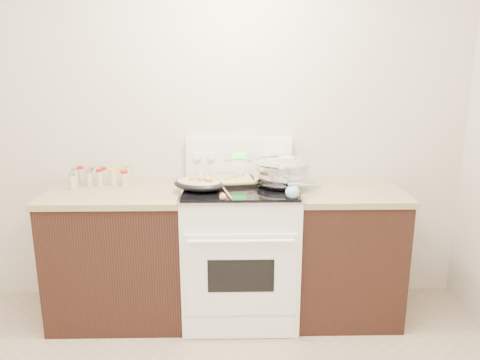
{
  "coord_description": "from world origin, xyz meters",
  "views": [
    {
      "loc": [
        0.29,
        -1.6,
        1.77
      ],
      "look_at": [
        0.35,
        1.37,
        1.0
      ],
      "focal_mm": 35.0,
      "sensor_mm": 36.0,
      "label": 1
    }
  ],
  "objects": [
    {
      "name": "counter_right",
      "position": [
        1.08,
        1.43,
        0.46
      ],
      "size": [
        0.73,
        0.67,
        0.92
      ],
      "color": "black",
      "rests_on": "ground"
    },
    {
      "name": "blue_ladle",
      "position": [
        0.68,
        1.16,
        0.98
      ],
      "size": [
        0.25,
        0.2,
        0.11
      ],
      "color": "#7EADBC",
      "rests_on": "kitchen_range"
    },
    {
      "name": "kitchen_range",
      "position": [
        0.35,
        1.42,
        0.49
      ],
      "size": [
        0.78,
        0.73,
        1.22
      ],
      "color": "white",
      "rests_on": "ground"
    },
    {
      "name": "room_shell",
      "position": [
        0.0,
        0.0,
        1.7
      ],
      "size": [
        4.1,
        3.6,
        2.75
      ],
      "color": "beige",
      "rests_on": "ground"
    },
    {
      "name": "spice_jars",
      "position": [
        -0.62,
        1.57,
        0.98
      ],
      "size": [
        0.39,
        0.23,
        0.13
      ],
      "color": "#BFB28C",
      "rests_on": "counter_left"
    },
    {
      "name": "counter_left",
      "position": [
        -0.48,
        1.43,
        0.46
      ],
      "size": [
        0.93,
        0.67,
        0.92
      ],
      "color": "black",
      "rests_on": "ground"
    },
    {
      "name": "mixing_bowl",
      "position": [
        0.63,
        1.43,
        1.03
      ],
      "size": [
        0.42,
        0.42,
        0.23
      ],
      "color": "silver",
      "rests_on": "kitchen_range"
    },
    {
      "name": "roasting_pan",
      "position": [
        0.08,
        1.33,
        0.99
      ],
      "size": [
        0.41,
        0.36,
        0.12
      ],
      "color": "black",
      "rests_on": "kitchen_range"
    },
    {
      "name": "baking_sheet",
      "position": [
        0.24,
        1.51,
        0.96
      ],
      "size": [
        0.46,
        0.36,
        0.06
      ],
      "color": "black",
      "rests_on": "kitchen_range"
    },
    {
      "name": "wooden_spoon",
      "position": [
        0.25,
        1.17,
        0.95
      ],
      "size": [
        0.08,
        0.25,
        0.04
      ],
      "color": "tan",
      "rests_on": "kitchen_range"
    }
  ]
}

